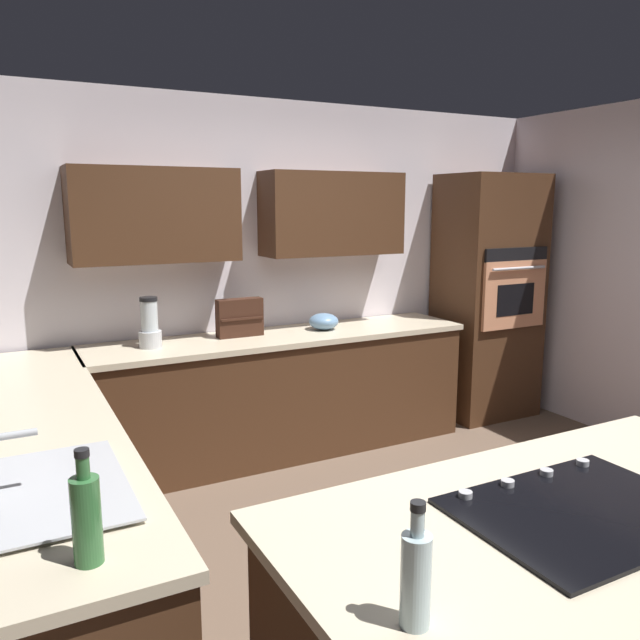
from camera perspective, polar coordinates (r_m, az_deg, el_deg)
ground_plane at (r=3.56m, az=10.62°, el=-20.71°), size 14.00×14.00×0.00m
wall_back at (r=4.81m, az=-4.71°, el=5.37°), size 6.00×0.44×2.60m
lower_cabinets_back at (r=4.69m, az=-3.36°, el=-6.94°), size 2.80×0.60×0.86m
countertop_back at (r=4.58m, az=-3.42°, el=-1.55°), size 2.84×0.64×0.04m
lower_cabinets_side at (r=3.24m, az=-23.79°, el=-16.18°), size 0.60×2.90×0.86m
countertop_side at (r=3.07m, az=-24.42°, el=-8.62°), size 0.64×2.94×0.04m
island_top at (r=2.18m, az=22.83°, el=-16.40°), size 1.92×1.04×0.04m
wall_oven at (r=5.62m, az=15.04°, el=2.05°), size 0.80×0.66×2.08m
sink_unit at (r=2.30m, az=-23.41°, el=-13.93°), size 0.46×0.70×0.23m
cooktop at (r=2.17m, az=22.76°, el=-15.70°), size 0.76×0.56×0.03m
blender at (r=4.27m, az=-15.26°, el=-0.53°), size 0.15×0.15×0.34m
mixing_bowl at (r=4.73m, az=0.33°, el=-0.13°), size 0.22×0.22×0.12m
spice_rack at (r=4.51m, az=-7.34°, el=0.22°), size 0.33×0.11×0.27m
dish_soap_bottle at (r=1.82m, az=-20.52°, el=-16.47°), size 0.08×0.08×0.32m
oil_bottle at (r=1.52m, az=8.73°, el=-22.10°), size 0.07×0.07×0.30m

